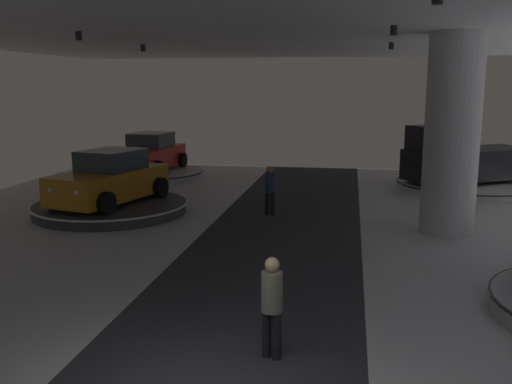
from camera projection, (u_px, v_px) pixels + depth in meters
column_right at (452, 135)px, 15.14m from camera, size 1.48×1.48×5.50m
display_platform_deep_right at (468, 185)px, 22.34m from camera, size 5.68×5.68×0.27m
pickup_truck_deep_right at (464, 159)px, 22.01m from camera, size 5.58×4.70×2.30m
display_platform_deep_left at (151, 174)px, 24.98m from camera, size 4.74×4.74×0.33m
display_car_deep_left at (150, 154)px, 24.84m from camera, size 2.45×4.33×1.71m
display_platform_far_left at (111, 207)px, 18.01m from camera, size 4.99×4.99×0.35m
display_car_far_left at (110, 179)px, 17.86m from camera, size 3.00×4.51×1.71m
visitor_walking_near at (270, 187)px, 17.60m from camera, size 0.32×0.32×1.59m
visitor_walking_far at (272, 301)px, 8.24m from camera, size 0.32×0.32×1.59m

